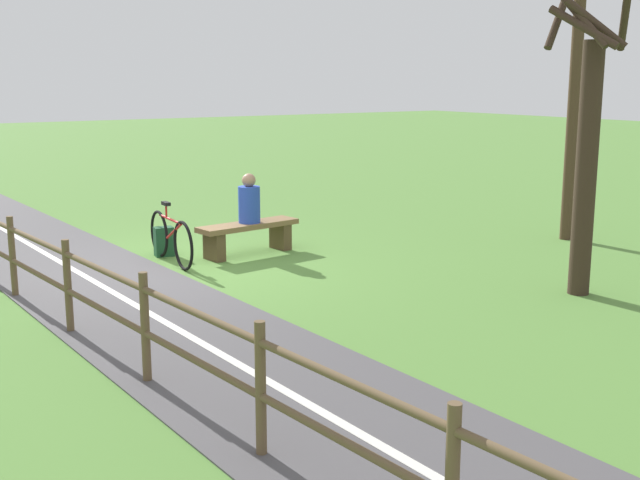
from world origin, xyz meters
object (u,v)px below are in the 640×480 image
object	(u,v)px
bicycle	(171,238)
tree_far_left	(586,144)
backpack	(164,242)
person_seated	(249,202)
tree_far_right	(572,98)
bench	(248,233)

from	to	relation	value
bicycle	tree_far_left	bearing A→B (deg)	42.57
backpack	tree_far_left	bearing A→B (deg)	125.54
person_seated	backpack	bearing A→B (deg)	-34.57
bicycle	tree_far_left	distance (m)	5.90
tree_far_right	bench	bearing A→B (deg)	-20.42
bicycle	bench	bearing A→B (deg)	89.51
person_seated	bench	bearing A→B (deg)	-0.00
tree_far_right	tree_far_left	world-z (taller)	tree_far_right
bicycle	backpack	bearing A→B (deg)	171.93
bench	person_seated	distance (m)	0.49
person_seated	backpack	distance (m)	1.45
backpack	tree_far_left	size ratio (longest dim) A/B	0.11
backpack	tree_far_left	distance (m)	6.29
tree_far_left	backpack	bearing A→B (deg)	-54.46
tree_far_right	person_seated	bearing A→B (deg)	-20.56
backpack	tree_far_right	xyz separation A→B (m)	(-6.17, 2.48, 2.15)
bicycle	person_seated	bearing A→B (deg)	89.75
bicycle	backpack	distance (m)	0.57
person_seated	backpack	xyz separation A→B (m)	(1.17, -0.61, -0.60)
person_seated	bicycle	distance (m)	1.35
bench	tree_far_left	world-z (taller)	tree_far_left
person_seated	bicycle	bearing A→B (deg)	-10.40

